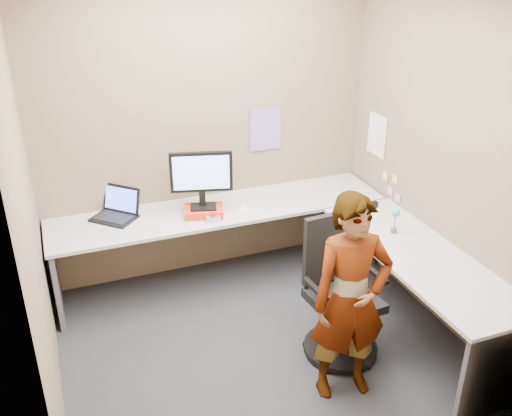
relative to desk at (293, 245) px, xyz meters
name	(u,v)px	position (x,y,z in m)	size (l,w,h in m)	color
ground	(260,341)	(-0.44, -0.39, -0.59)	(3.00, 3.00, 0.00)	#232327
wall_back	(207,130)	(-0.44, 0.91, 0.76)	(3.00, 3.00, 0.00)	#736147
wall_right	(441,157)	(1.06, -0.39, 0.76)	(2.70, 2.70, 0.00)	#736147
wall_left	(29,220)	(-1.94, -0.39, 0.76)	(2.70, 2.70, 0.00)	#736147
desk	(293,245)	(0.00, 0.00, 0.00)	(2.98, 2.58, 0.73)	#ACACAC
paper_ream	(204,211)	(-0.61, 0.52, 0.17)	(0.33, 0.24, 0.07)	red
monitor	(201,175)	(-0.61, 0.54, 0.50)	(0.52, 0.21, 0.50)	black
laptop	(117,210)	(-1.30, 0.75, 0.21)	(0.46, 0.45, 0.25)	black
trackball_mouse	(213,218)	(-0.57, 0.39, 0.17)	(0.12, 0.08, 0.07)	#B7B7BC
origami	(243,208)	(-0.26, 0.47, 0.17)	(0.10, 0.10, 0.06)	white
stapler	(370,206)	(0.79, 0.12, 0.17)	(0.15, 0.04, 0.06)	black
flower	(395,217)	(0.74, -0.34, 0.28)	(0.07, 0.07, 0.22)	brown
calendar_purple	(266,129)	(0.11, 0.90, 0.71)	(0.30, 0.01, 0.40)	#846BB7
calendar_white	(377,135)	(1.05, 0.51, 0.66)	(0.01, 0.28, 0.38)	white
sticky_note_a	(395,179)	(1.05, 0.16, 0.36)	(0.01, 0.07, 0.07)	#F2E059
sticky_note_b	(390,191)	(1.05, 0.21, 0.23)	(0.01, 0.07, 0.07)	pink
sticky_note_c	(398,198)	(1.05, 0.09, 0.21)	(0.01, 0.07, 0.07)	pink
sticky_note_d	(385,176)	(1.05, 0.31, 0.33)	(0.01, 0.07, 0.07)	#F2E059
office_chair	(339,300)	(0.09, -0.65, -0.15)	(0.57, 0.57, 1.07)	black
person	(351,300)	(-0.06, -1.06, 0.16)	(0.54, 0.36, 1.49)	#999399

